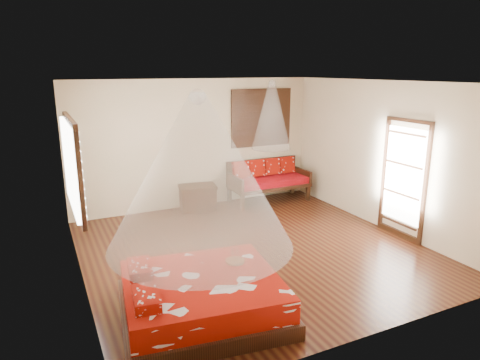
# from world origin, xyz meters

# --- Properties ---
(room) EXTENTS (5.54, 5.54, 2.84)m
(room) POSITION_xyz_m (0.00, 0.00, 1.40)
(room) COLOR black
(room) RESTS_ON ground
(bed) EXTENTS (2.18, 2.02, 0.63)m
(bed) POSITION_xyz_m (-1.52, -1.51, 0.25)
(bed) COLOR black
(bed) RESTS_ON floor
(daybed) EXTENTS (1.83, 0.81, 0.95)m
(daybed) POSITION_xyz_m (1.60, 2.38, 0.52)
(daybed) COLOR black
(daybed) RESTS_ON floor
(storage_chest) EXTENTS (0.87, 0.70, 0.54)m
(storage_chest) POSITION_xyz_m (-0.11, 2.45, 0.27)
(storage_chest) COLOR black
(storage_chest) RESTS_ON floor
(shutter_panel) EXTENTS (1.52, 0.06, 1.32)m
(shutter_panel) POSITION_xyz_m (1.60, 2.72, 1.90)
(shutter_panel) COLOR black
(shutter_panel) RESTS_ON wall_back
(window_left) EXTENTS (0.10, 1.74, 1.34)m
(window_left) POSITION_xyz_m (-2.71, 0.20, 1.70)
(window_left) COLOR black
(window_left) RESTS_ON wall_left
(glazed_door) EXTENTS (0.08, 1.02, 2.16)m
(glazed_door) POSITION_xyz_m (2.72, -0.60, 1.07)
(glazed_door) COLOR black
(glazed_door) RESTS_ON floor
(wine_tray) EXTENTS (0.26, 0.26, 0.21)m
(wine_tray) POSITION_xyz_m (-0.94, -1.26, 0.56)
(wine_tray) COLOR brown
(wine_tray) RESTS_ON bed
(mosquito_net_main) EXTENTS (2.20, 2.20, 1.80)m
(mosquito_net_main) POSITION_xyz_m (-1.50, -1.51, 1.85)
(mosquito_net_main) COLOR white
(mosquito_net_main) RESTS_ON ceiling
(mosquito_net_daybed) EXTENTS (0.88, 0.88, 1.50)m
(mosquito_net_daybed) POSITION_xyz_m (1.60, 2.25, 2.00)
(mosquito_net_daybed) COLOR white
(mosquito_net_daybed) RESTS_ON ceiling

